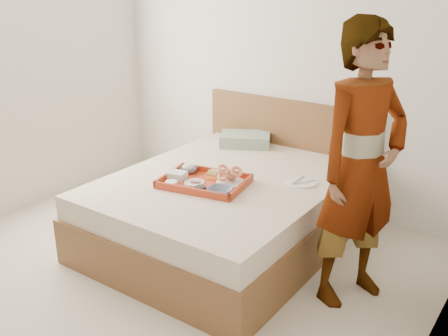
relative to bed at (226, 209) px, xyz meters
name	(u,v)px	position (x,y,z in m)	size (l,w,h in m)	color
ground	(124,294)	(-0.12, -1.00, -0.27)	(3.50, 4.00, 0.01)	beige
wall_back	(281,58)	(-0.12, 1.00, 1.04)	(3.50, 0.01, 2.60)	silver
wall_right	(426,159)	(1.63, -1.00, 1.04)	(0.01, 4.00, 2.60)	silver
bed	(226,209)	(0.00, 0.00, 0.00)	(1.65, 2.00, 0.53)	brown
headboard	(287,151)	(0.00, 0.97, 0.21)	(1.65, 0.06, 0.95)	brown
pillow	(245,139)	(-0.33, 0.76, 0.32)	(0.44, 0.30, 0.11)	gray
tray	(204,181)	(-0.05, -0.21, 0.29)	(0.60, 0.44, 0.05)	#AD3B15
prawn_plate	(231,182)	(0.11, -0.11, 0.29)	(0.21, 0.21, 0.01)	white
navy_bowl_big	(220,191)	(0.16, -0.30, 0.30)	(0.17, 0.17, 0.04)	#172043
sauce_dish	(200,189)	(0.03, -0.35, 0.30)	(0.09, 0.09, 0.03)	black
meat_plate	(194,183)	(-0.10, -0.26, 0.29)	(0.15, 0.15, 0.01)	white
bread_plate	(215,176)	(-0.06, -0.07, 0.29)	(0.15, 0.15, 0.01)	orange
salad_bowl	(189,170)	(-0.28, -0.11, 0.30)	(0.13, 0.13, 0.04)	#172043
plastic_tub	(177,175)	(-0.26, -0.26, 0.31)	(0.13, 0.10, 0.05)	silver
cheese_round	(171,183)	(-0.21, -0.39, 0.30)	(0.09, 0.09, 0.03)	white
dinner_plate	(302,182)	(0.52, 0.23, 0.27)	(0.22, 0.22, 0.01)	white
person	(361,167)	(1.08, -0.13, 0.62)	(0.64, 0.42, 1.77)	beige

